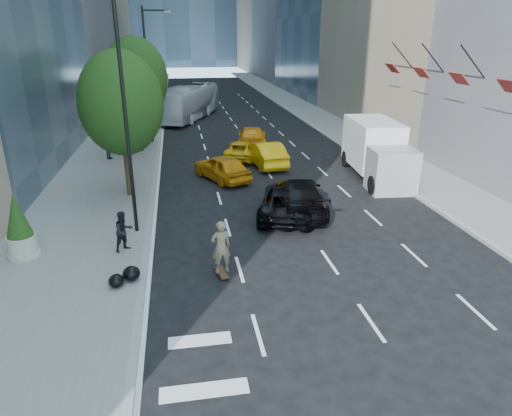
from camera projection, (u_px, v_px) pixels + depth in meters
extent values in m
plane|color=black|center=(304.00, 264.00, 17.43)|extent=(160.00, 160.00, 0.00)
cube|color=slate|center=(130.00, 125.00, 43.59)|extent=(6.00, 120.00, 0.15)
cube|color=slate|center=(321.00, 119.00, 46.59)|extent=(4.00, 120.00, 0.15)
cylinder|color=black|center=(125.00, 116.00, 18.24)|extent=(0.16, 0.16, 10.00)
cylinder|color=black|center=(148.00, 77.00, 34.81)|extent=(0.16, 0.16, 10.00)
cylinder|color=black|center=(155.00, 10.00, 33.27)|extent=(1.80, 0.12, 0.12)
cube|color=#99998C|center=(167.00, 12.00, 33.45)|extent=(0.50, 0.22, 0.15)
cylinder|color=black|center=(127.00, 166.00, 23.96)|extent=(0.30, 0.30, 3.15)
ellipsoid|color=black|center=(121.00, 103.00, 22.79)|extent=(4.20, 4.20, 5.25)
cylinder|color=black|center=(140.00, 128.00, 33.12)|extent=(0.30, 0.30, 3.38)
ellipsoid|color=black|center=(135.00, 78.00, 31.87)|extent=(4.50, 4.50, 5.62)
cylinder|color=black|center=(149.00, 105.00, 45.17)|extent=(0.30, 0.30, 2.93)
ellipsoid|color=black|center=(146.00, 74.00, 44.09)|extent=(3.90, 3.90, 4.88)
cylinder|color=black|center=(158.00, 85.00, 52.25)|extent=(0.14, 0.14, 5.20)
imported|color=black|center=(157.00, 70.00, 51.68)|extent=(2.48, 0.53, 1.00)
cube|color=maroon|center=(510.00, 86.00, 20.62)|extent=(0.64, 1.30, 0.64)
cylinder|color=black|center=(473.00, 62.00, 24.10)|extent=(1.75, 0.08, 1.75)
cube|color=maroon|center=(459.00, 78.00, 24.31)|extent=(0.64, 1.30, 0.64)
cylinder|color=black|center=(433.00, 58.00, 27.79)|extent=(1.75, 0.08, 1.75)
cube|color=maroon|center=(421.00, 73.00, 27.99)|extent=(0.64, 1.30, 0.64)
cylinder|color=black|center=(402.00, 55.00, 31.47)|extent=(1.75, 0.08, 1.75)
cube|color=maroon|center=(392.00, 68.00, 31.67)|extent=(0.64, 1.30, 0.64)
imported|color=#766949|center=(221.00, 251.00, 16.26)|extent=(0.80, 0.61, 1.99)
imported|color=black|center=(287.00, 201.00, 21.85)|extent=(3.87, 5.73, 1.46)
imported|color=black|center=(299.00, 196.00, 22.31)|extent=(2.97, 5.89, 1.64)
imported|color=orange|center=(222.00, 167.00, 27.25)|extent=(3.53, 4.84, 1.53)
imported|color=#F1AE0C|center=(266.00, 154.00, 30.21)|extent=(2.19, 5.03, 1.61)
imported|color=#ECB00C|center=(242.00, 150.00, 31.98)|extent=(3.23, 4.91, 1.25)
imported|color=#FF9B0D|center=(252.00, 136.00, 35.51)|extent=(2.89, 5.43, 1.50)
imported|color=silver|center=(189.00, 102.00, 46.56)|extent=(6.96, 12.17, 3.33)
cube|color=silver|center=(372.00, 143.00, 28.08)|extent=(2.93, 5.00, 2.81)
cube|color=gray|center=(392.00, 171.00, 25.04)|extent=(2.58, 2.29, 2.40)
cylinder|color=black|center=(373.00, 185.00, 24.81)|extent=(0.46, 1.07, 1.04)
cylinder|color=black|center=(412.00, 184.00, 24.97)|extent=(0.46, 1.07, 1.04)
cylinder|color=black|center=(346.00, 159.00, 30.05)|extent=(0.46, 1.07, 1.04)
cylinder|color=black|center=(379.00, 158.00, 30.21)|extent=(0.46, 1.07, 1.04)
imported|color=black|center=(124.00, 231.00, 17.92)|extent=(1.01, 0.99, 1.64)
imported|color=black|center=(108.00, 148.00, 31.18)|extent=(0.94, 0.90, 1.57)
cylinder|color=#BFB69F|center=(23.00, 246.00, 17.59)|extent=(1.07, 1.07, 0.86)
cone|color=black|center=(16.00, 215.00, 17.13)|extent=(0.96, 0.96, 1.71)
ellipsoid|color=black|center=(131.00, 273.00, 15.90)|extent=(0.60, 0.66, 0.51)
ellipsoid|color=black|center=(116.00, 281.00, 15.49)|extent=(0.53, 0.58, 0.45)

